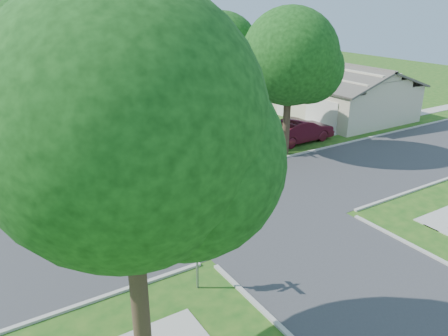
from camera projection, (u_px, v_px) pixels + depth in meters
name	position (u px, v px, depth m)	size (l,w,h in m)	color
ground	(237.00, 202.00, 20.53)	(100.00, 100.00, 0.00)	#194C14
road_ns	(237.00, 202.00, 20.53)	(7.00, 100.00, 0.02)	#333335
sidewalk_ne	(145.00, 93.00, 44.07)	(1.20, 40.00, 0.04)	#9E9B91
sidewalk_nw	(15.00, 108.00, 38.06)	(1.20, 40.00, 0.04)	#9E9B91
driveway	(276.00, 137.00, 30.02)	(8.80, 3.60, 0.05)	#9E9B91
stop_sign_sw	(196.00, 234.00, 13.76)	(1.05, 0.80, 2.98)	gray
stop_sign_ne	(260.00, 124.00, 25.82)	(1.05, 0.80, 2.98)	gray
tree_e_near	(222.00, 54.00, 27.93)	(4.97, 4.80, 8.28)	#38281C
tree_e_mid	(149.00, 32.00, 37.19)	(5.59, 5.40, 9.21)	#38281C
tree_e_far	(102.00, 27.00, 47.56)	(5.17, 5.00, 8.72)	#38281C
tree_w_near	(72.00, 56.00, 23.13)	(5.38, 5.20, 8.97)	#38281C
tree_w_mid	(31.00, 33.00, 32.48)	(5.80, 5.60, 9.56)	#38281C
tree_w_far	(9.00, 35.00, 43.10)	(4.76, 4.60, 8.04)	#38281C
tree_sw_corner	(129.00, 139.00, 9.06)	(6.21, 6.00, 9.55)	#38281C
tree_ne_corner	(290.00, 61.00, 24.95)	(5.80, 5.60, 8.66)	#38281C
house_ne_near	(324.00, 93.00, 36.54)	(8.42, 13.60, 4.23)	beige
house_ne_far	(214.00, 66.00, 50.76)	(8.42, 13.60, 4.23)	beige
car_driveway	(300.00, 130.00, 28.84)	(1.67, 4.79, 1.58)	#4E101C
car_curb_east	(108.00, 88.00, 42.64)	(1.80, 4.48, 1.53)	black
car_curb_west	(38.00, 75.00, 49.97)	(1.87, 4.60, 1.33)	black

